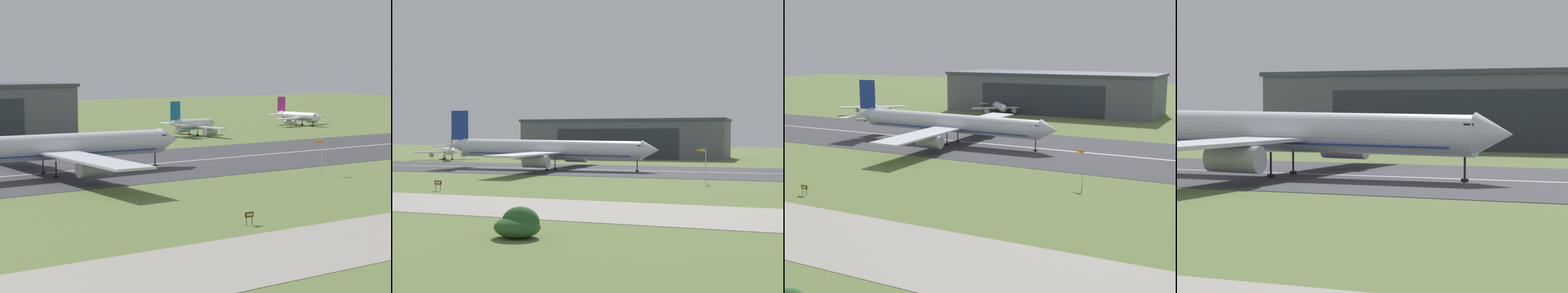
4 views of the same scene
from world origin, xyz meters
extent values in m
plane|color=olive|center=(0.00, 49.15, 0.00)|extent=(649.64, 649.64, 0.00)
cube|color=#3D3D42|center=(0.00, 98.30, 0.03)|extent=(409.64, 43.27, 0.06)
cube|color=silver|center=(0.00, 98.30, 0.07)|extent=(368.67, 0.70, 0.01)
cylinder|color=silver|center=(-23.57, 94.36, 5.34)|extent=(48.53, 5.44, 5.18)
cone|color=silver|center=(2.72, 94.80, 5.34)|extent=(4.30, 4.70, 4.68)
cube|color=black|center=(0.42, 94.76, 6.27)|extent=(1.17, 3.96, 0.45)
cube|color=navy|center=(-23.57, 94.36, 4.07)|extent=(43.63, 5.13, 0.69)
cube|color=silver|center=(-22.33, 78.33, 4.53)|extent=(7.44, 27.57, 0.48)
cylinder|color=#A8A8B2|center=(-20.97, 80.55, 2.84)|extent=(6.10, 2.97, 2.94)
cube|color=silver|center=(-22.87, 110.42, 4.53)|extent=(7.44, 27.57, 0.48)
cylinder|color=#A8A8B2|center=(-21.43, 108.25, 2.84)|extent=(6.10, 2.97, 2.94)
cylinder|color=black|center=(-0.57, 94.74, 1.51)|extent=(0.24, 0.24, 3.03)
cylinder|color=black|center=(-0.57, 94.74, 0.22)|extent=(0.84, 0.84, 0.44)
cylinder|color=black|center=(-23.05, 91.59, 1.51)|extent=(0.24, 0.24, 3.03)
cylinder|color=black|center=(-23.05, 91.59, 0.22)|extent=(0.84, 0.84, 0.44)
cylinder|color=black|center=(-23.14, 97.15, 1.51)|extent=(0.24, 0.24, 3.03)
cylinder|color=black|center=(-23.14, 97.15, 0.22)|extent=(0.84, 0.84, 0.44)
cylinder|color=white|center=(94.32, 157.11, 3.09)|extent=(5.11, 13.64, 2.87)
cone|color=white|center=(95.68, 149.27, 3.09)|extent=(3.27, 3.04, 2.87)
cone|color=white|center=(92.88, 165.39, 3.61)|extent=(3.14, 3.84, 2.59)
cube|color=black|center=(95.44, 150.67, 3.67)|extent=(2.59, 1.50, 0.44)
cube|color=#991E7A|center=(94.32, 157.11, 2.30)|extent=(4.74, 12.30, 0.20)
cube|color=white|center=(87.74, 155.70, 2.59)|extent=(10.82, 4.10, 0.40)
cylinder|color=#A8A8B2|center=(88.65, 155.39, 1.45)|extent=(2.39, 3.99, 1.78)
cube|color=white|center=(100.99, 158.00, 2.59)|extent=(10.82, 4.10, 0.40)
cylinder|color=#A8A8B2|center=(100.24, 157.40, 1.45)|extent=(2.39, 3.99, 1.78)
cube|color=#991E7A|center=(92.97, 164.88, 6.97)|extent=(0.81, 3.13, 4.88)
cube|color=white|center=(89.32, 164.65, 3.52)|extent=(4.80, 3.45, 0.24)
cube|color=white|center=(96.49, 165.89, 3.52)|extent=(4.80, 3.45, 0.24)
cylinder|color=black|center=(95.26, 151.72, 0.83)|extent=(0.24, 0.24, 1.65)
cylinder|color=black|center=(95.26, 151.72, 0.22)|extent=(0.84, 0.84, 0.44)
cylinder|color=black|center=(92.58, 157.05, 0.83)|extent=(0.24, 0.24, 1.65)
cylinder|color=black|center=(92.58, 157.05, 0.22)|extent=(0.84, 0.84, 0.44)
cylinder|color=black|center=(95.98, 157.64, 0.83)|extent=(0.24, 0.24, 1.65)
cylinder|color=black|center=(95.98, 157.64, 0.22)|extent=(0.84, 0.84, 0.44)
cylinder|color=silver|center=(44.31, 146.53, 3.19)|extent=(11.40, 4.10, 3.09)
cone|color=silver|center=(51.25, 147.18, 3.19)|extent=(3.05, 3.33, 3.09)
cone|color=silver|center=(36.90, 145.85, 3.74)|extent=(3.95, 3.11, 2.78)
cube|color=black|center=(49.72, 147.04, 3.80)|extent=(1.34, 2.72, 0.44)
cube|color=#146B9E|center=(44.31, 146.53, 2.34)|extent=(10.27, 3.85, 0.20)
cube|color=silver|center=(45.17, 139.55, 2.64)|extent=(3.12, 11.13, 0.40)
cylinder|color=#A8A8B2|center=(45.52, 140.46, 1.44)|extent=(4.18, 2.28, 1.92)
cube|color=silver|center=(43.88, 153.56, 2.64)|extent=(3.12, 11.13, 0.40)
cylinder|color=#A8A8B2|center=(44.38, 152.72, 1.44)|extent=(4.18, 2.28, 1.92)
cube|color=#146B9E|center=(37.46, 145.90, 7.36)|extent=(3.37, 0.59, 5.25)
cube|color=silver|center=(37.42, 141.97, 3.65)|extent=(3.36, 4.98, 0.24)
cube|color=silver|center=(36.70, 149.76, 3.65)|extent=(3.36, 4.98, 0.24)
cylinder|color=black|center=(48.67, 146.94, 0.82)|extent=(0.24, 0.24, 1.64)
cylinder|color=black|center=(48.67, 146.94, 0.22)|extent=(0.84, 0.84, 0.44)
cylinder|color=black|center=(44.20, 144.66, 0.82)|extent=(0.24, 0.24, 1.64)
cylinder|color=black|center=(44.20, 144.66, 0.22)|extent=(0.84, 0.84, 0.44)
cylinder|color=black|center=(43.86, 148.36, 0.82)|extent=(0.24, 0.24, 1.64)
cylinder|color=black|center=(43.86, 148.36, 0.22)|extent=(0.84, 0.84, 0.44)
cylinder|color=#B7B7BC|center=(19.07, 68.28, 3.18)|extent=(0.14, 0.14, 6.36)
cone|color=orange|center=(17.90, 68.66, 6.11)|extent=(2.25, 1.25, 0.60)
cylinder|color=#4C4C51|center=(-20.31, 40.71, 0.51)|extent=(0.10, 0.10, 1.02)
cylinder|color=#4C4C51|center=(-19.44, 40.71, 0.51)|extent=(0.10, 0.10, 1.02)
cube|color=black|center=(-19.87, 40.71, 1.34)|extent=(1.25, 0.12, 0.64)
cube|color=yellow|center=(-19.87, 40.64, 1.34)|extent=(0.95, 0.02, 0.38)
camera|label=1|loc=(-78.43, -32.57, 19.79)|focal=70.00mm
camera|label=2|loc=(31.59, -33.60, 9.03)|focal=50.00mm
camera|label=3|loc=(46.66, -23.09, 24.03)|focal=50.00mm
camera|label=4|loc=(30.59, -1.52, 8.47)|focal=85.00mm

